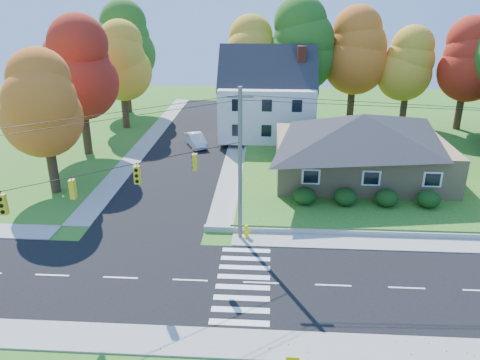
# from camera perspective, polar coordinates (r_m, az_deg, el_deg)

# --- Properties ---
(ground) EXTENTS (120.00, 120.00, 0.00)m
(ground) POSITION_cam_1_polar(r_m,az_deg,el_deg) (26.78, 2.58, -12.43)
(ground) COLOR #3D7923
(road_main) EXTENTS (90.00, 8.00, 0.02)m
(road_main) POSITION_cam_1_polar(r_m,az_deg,el_deg) (26.78, 2.58, -12.41)
(road_main) COLOR black
(road_main) RESTS_ON ground
(road_cross) EXTENTS (8.00, 44.00, 0.02)m
(road_cross) POSITION_cam_1_polar(r_m,az_deg,el_deg) (51.13, -5.83, 4.50)
(road_cross) COLOR black
(road_cross) RESTS_ON ground
(sidewalk_north) EXTENTS (90.00, 2.00, 0.08)m
(sidewalk_north) POSITION_cam_1_polar(r_m,az_deg,el_deg) (31.03, 2.77, -7.19)
(sidewalk_north) COLOR #9C9A90
(sidewalk_north) RESTS_ON ground
(sidewalk_south) EXTENTS (90.00, 2.00, 0.08)m
(sidewalk_south) POSITION_cam_1_polar(r_m,az_deg,el_deg) (22.79, 2.30, -19.40)
(sidewalk_south) COLOR #9C9A90
(sidewalk_south) RESTS_ON ground
(lawn) EXTENTS (30.00, 30.00, 0.50)m
(lawn) POSITION_cam_1_polar(r_m,az_deg,el_deg) (47.39, 19.07, 2.30)
(lawn) COLOR #3D7923
(lawn) RESTS_ON ground
(ranch_house) EXTENTS (14.60, 10.60, 5.40)m
(ranch_house) POSITION_cam_1_polar(r_m,az_deg,el_deg) (40.70, 14.50, 4.20)
(ranch_house) COLOR tan
(ranch_house) RESTS_ON lawn
(colonial_house) EXTENTS (10.40, 8.40, 9.60)m
(colonial_house) POSITION_cam_1_polar(r_m,az_deg,el_deg) (51.25, 3.38, 9.90)
(colonial_house) COLOR silver
(colonial_house) RESTS_ON lawn
(hedge_row) EXTENTS (10.70, 1.70, 1.27)m
(hedge_row) POSITION_cam_1_polar(r_m,az_deg,el_deg) (35.61, 15.11, -2.04)
(hedge_row) COLOR #163A10
(hedge_row) RESTS_ON lawn
(traffic_infrastructure) EXTENTS (38.10, 10.66, 10.00)m
(traffic_infrastructure) POSITION_cam_1_polar(r_m,az_deg,el_deg) (25.52, 2.50, -1.08)
(traffic_infrastructure) COLOR #666059
(traffic_infrastructure) RESTS_ON ground
(tree_lot_0) EXTENTS (6.72, 6.72, 12.51)m
(tree_lot_0) POSITION_cam_1_polar(r_m,az_deg,el_deg) (56.62, 1.38, 14.87)
(tree_lot_0) COLOR #3F2A19
(tree_lot_0) RESTS_ON lawn
(tree_lot_1) EXTENTS (7.84, 7.84, 14.60)m
(tree_lot_1) POSITION_cam_1_polar(r_m,az_deg,el_deg) (55.57, 7.79, 15.91)
(tree_lot_1) COLOR #3F2A19
(tree_lot_1) RESTS_ON lawn
(tree_lot_2) EXTENTS (7.28, 7.28, 13.56)m
(tree_lot_2) POSITION_cam_1_polar(r_m,az_deg,el_deg) (57.35, 13.89, 15.02)
(tree_lot_2) COLOR #3F2A19
(tree_lot_2) RESTS_ON lawn
(tree_lot_3) EXTENTS (6.16, 6.16, 11.47)m
(tree_lot_3) POSITION_cam_1_polar(r_m,az_deg,el_deg) (57.86, 19.94, 13.13)
(tree_lot_3) COLOR #3F2A19
(tree_lot_3) RESTS_ON lawn
(tree_lot_4) EXTENTS (6.72, 6.72, 12.51)m
(tree_lot_4) POSITION_cam_1_polar(r_m,az_deg,el_deg) (58.78, 26.04, 13.02)
(tree_lot_4) COLOR #3F2A19
(tree_lot_4) RESTS_ON lawn
(tree_west_0) EXTENTS (6.16, 6.16, 11.47)m
(tree_west_0) POSITION_cam_1_polar(r_m,az_deg,el_deg) (39.07, -22.89, 8.39)
(tree_west_0) COLOR #3F2A19
(tree_west_0) RESTS_ON ground
(tree_west_1) EXTENTS (7.28, 7.28, 13.56)m
(tree_west_1) POSITION_cam_1_polar(r_m,az_deg,el_deg) (48.24, -19.11, 12.72)
(tree_west_1) COLOR #3F2A19
(tree_west_1) RESTS_ON ground
(tree_west_2) EXTENTS (6.72, 6.72, 12.51)m
(tree_west_2) POSITION_cam_1_polar(r_m,az_deg,el_deg) (57.31, -14.34, 13.81)
(tree_west_2) COLOR #3F2A19
(tree_west_2) RESTS_ON ground
(tree_west_3) EXTENTS (7.84, 7.84, 14.60)m
(tree_west_3) POSITION_cam_1_polar(r_m,az_deg,el_deg) (65.35, -14.06, 15.89)
(tree_west_3) COLOR #3F2A19
(tree_west_3) RESTS_ON ground
(white_car) EXTENTS (3.09, 4.44, 1.39)m
(white_car) POSITION_cam_1_polar(r_m,az_deg,el_deg) (49.73, -5.40, 4.87)
(white_car) COLOR silver
(white_car) RESTS_ON road_cross
(fire_hydrant) EXTENTS (0.53, 0.41, 0.92)m
(fire_hydrant) POSITION_cam_1_polar(r_m,az_deg,el_deg) (31.05, 0.80, -6.30)
(fire_hydrant) COLOR #FEF20E
(fire_hydrant) RESTS_ON ground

